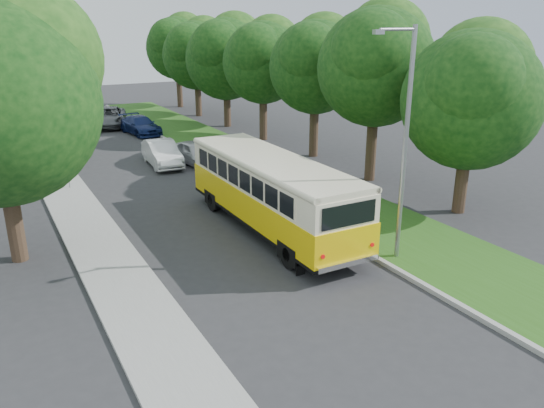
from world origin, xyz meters
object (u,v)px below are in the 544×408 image
car_blue (141,125)px  car_grey (109,117)px  lamppost_far (44,99)px  car_white (162,153)px  car_silver (196,153)px  lamppost_near (404,140)px  vintage_bus (271,194)px

car_blue → car_grey: 4.55m
lamppost_far → car_white: (5.85, -1.60, -3.38)m
lamppost_far → car_silver: lamppost_far is taller
lamppost_near → car_blue: (-1.52, 26.81, -3.70)m
car_white → car_grey: (0.13, 14.23, 0.04)m
lamppost_far → vintage_bus: 15.52m
car_silver → car_blue: car_silver is taller
lamppost_far → car_blue: size_ratio=1.62×
lamppost_near → lamppost_far: size_ratio=1.07×
car_white → car_grey: car_grey is taller
lamppost_near → car_white: size_ratio=1.79×
car_grey → car_white: bearing=-74.0°
car_white → car_blue: (1.53, 9.91, -0.06)m
lamppost_near → car_blue: 27.11m
car_white → vintage_bus: bearing=-83.3°
lamppost_near → car_white: 17.55m
vintage_bus → car_silver: 11.70m
lamppost_near → car_blue: size_ratio=1.73×
car_silver → vintage_bus: bearing=-103.9°
lamppost_near → car_silver: 16.67m
car_silver → car_white: size_ratio=0.91×
lamppost_near → vintage_bus: size_ratio=0.77×
vintage_bus → car_blue: (0.95, 22.20, -0.87)m
car_grey → car_silver: bearing=-66.9°
vintage_bus → car_grey: (-0.45, 26.52, -0.77)m
vintage_bus → car_grey: 26.53m
vintage_bus → car_silver: (1.26, 11.60, -0.85)m
car_silver → car_blue: size_ratio=0.87×
lamppost_far → car_grey: lamppost_far is taller
lamppost_near → car_silver: size_ratio=1.98×
car_silver → car_grey: bearing=88.9°
car_blue → car_white: bearing=-106.3°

